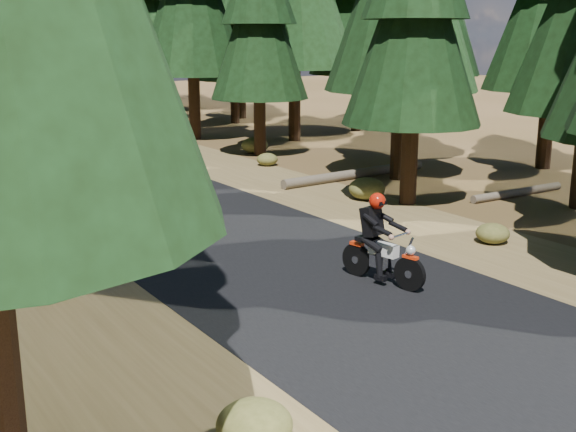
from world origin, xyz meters
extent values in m
plane|color=#4A391A|center=(0.00, 0.00, 0.00)|extent=(120.00, 120.00, 0.00)
cube|color=black|center=(0.00, 5.00, 0.01)|extent=(6.00, 100.00, 0.01)
cube|color=brown|center=(-4.60, 5.00, 0.00)|extent=(3.20, 100.00, 0.01)
cube|color=brown|center=(4.60, 5.00, 0.00)|extent=(3.20, 100.00, 0.01)
cylinder|color=black|center=(6.06, 4.48, 2.26)|extent=(0.48, 0.48, 4.52)
cone|color=black|center=(6.06, 4.48, 5.08)|extent=(3.84, 3.84, 5.65)
cylinder|color=black|center=(8.28, 7.39, 2.92)|extent=(0.53, 0.53, 5.84)
cylinder|color=black|center=(11.21, 10.34, 3.22)|extent=(0.56, 0.56, 6.43)
cylinder|color=black|center=(6.98, 14.07, 2.25)|extent=(0.48, 0.48, 4.51)
cone|color=black|center=(6.98, 14.07, 5.07)|extent=(3.83, 3.83, 5.64)
cylinder|color=black|center=(10.48, 16.81, 3.24)|extent=(0.56, 0.56, 6.47)
cylinder|color=black|center=(6.93, 19.74, 2.91)|extent=(0.53, 0.53, 5.83)
cylinder|color=black|center=(11.52, 24.15, 2.31)|extent=(0.48, 0.48, 4.61)
cone|color=black|center=(11.52, 24.15, 5.19)|extent=(3.92, 3.92, 5.77)
cylinder|color=black|center=(8.34, 28.41, 2.88)|extent=(0.53, 0.53, 5.76)
cone|color=black|center=(8.34, 28.41, 6.48)|extent=(4.90, 4.90, 7.21)
cylinder|color=black|center=(13.03, 32.09, 2.83)|extent=(0.53, 0.53, 5.66)
cone|color=black|center=(13.03, 32.09, 6.37)|extent=(4.81, 4.81, 7.07)
cylinder|color=black|center=(14.00, 6.00, 2.80)|extent=(0.52, 0.52, 5.60)
cylinder|color=black|center=(13.00, 26.00, 3.00)|extent=(0.54, 0.54, 6.00)
cylinder|color=black|center=(15.00, 18.00, 2.80)|extent=(0.52, 0.52, 5.60)
cone|color=black|center=(15.00, 18.00, 6.30)|extent=(4.76, 4.76, 7.00)
cylinder|color=black|center=(7.00, 37.00, 3.00)|extent=(0.54, 0.54, 6.00)
cone|color=black|center=(7.00, 37.00, 6.75)|extent=(5.10, 5.10, 7.50)
cylinder|color=black|center=(10.00, 40.00, 3.20)|extent=(0.56, 0.56, 6.40)
cylinder|color=black|center=(4.00, 43.00, 3.20)|extent=(0.56, 0.56, 6.40)
cylinder|color=black|center=(13.00, 36.00, 3.00)|extent=(0.54, 0.54, 6.00)
cone|color=black|center=(13.00, 36.00, 6.75)|extent=(5.10, 5.10, 7.50)
cylinder|color=#4C4233|center=(7.17, 8.20, 0.16)|extent=(6.06, 0.66, 0.32)
cylinder|color=#4C4233|center=(9.45, 3.39, 0.12)|extent=(3.69, 0.33, 0.24)
ellipsoid|color=#474C1E|center=(5.98, 11.92, 0.23)|extent=(0.78, 0.78, 0.47)
ellipsoid|color=#474C1E|center=(-4.00, -3.84, 0.27)|extent=(0.90, 0.90, 0.54)
ellipsoid|color=#474C1E|center=(4.93, 0.41, 0.23)|extent=(0.77, 0.77, 0.46)
ellipsoid|color=#474C1E|center=(7.07, 14.63, 0.33)|extent=(1.09, 1.09, 0.65)
ellipsoid|color=#474C1E|center=(-4.58, 2.29, 0.20)|extent=(0.67, 0.67, 0.40)
ellipsoid|color=#474C1E|center=(5.44, 5.56, 0.32)|extent=(1.07, 1.07, 0.64)
ellipsoid|color=#474C1E|center=(6.72, 19.98, 0.25)|extent=(0.83, 0.83, 0.50)
cube|color=black|center=(0.99, -0.31, 1.19)|extent=(0.43, 0.32, 0.57)
sphere|color=#BD1707|center=(0.99, -0.31, 1.61)|extent=(0.38, 0.38, 0.32)
cube|color=black|center=(-2.26, 7.31, 1.13)|extent=(0.43, 0.35, 0.54)
sphere|color=black|center=(-2.26, 7.31, 1.52)|extent=(0.39, 0.39, 0.30)
camera|label=1|loc=(-7.83, -10.34, 4.67)|focal=45.00mm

